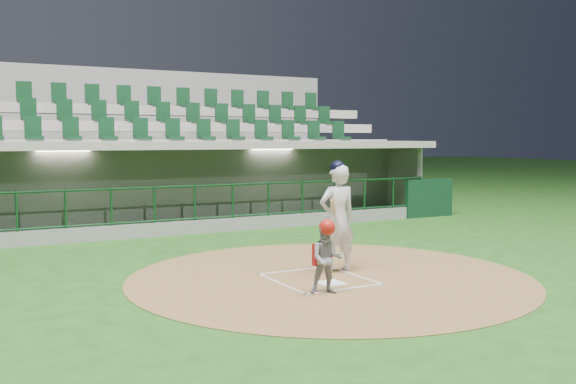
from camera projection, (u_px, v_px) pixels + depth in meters
name	position (u px, v px, depth m)	size (l,w,h in m)	color
ground	(310.00, 277.00, 11.49)	(120.00, 120.00, 0.00)	#1C4E16
dirt_circle	(330.00, 277.00, 11.46)	(7.20, 7.20, 0.01)	brown
home_plate	(331.00, 283.00, 10.88)	(0.43, 0.43, 0.02)	white
batter_box_chalk	(318.00, 279.00, 11.23)	(1.55, 1.80, 0.01)	silver
dugout_structure	(170.00, 192.00, 18.25)	(16.40, 3.70, 3.00)	gray
seating_deck	(142.00, 171.00, 20.95)	(17.00, 6.72, 5.15)	slate
batter	(337.00, 217.00, 11.82)	(0.91, 0.90, 2.06)	silver
catcher	(327.00, 257.00, 10.16)	(0.66, 0.60, 1.19)	gray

